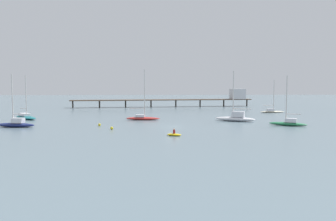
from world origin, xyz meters
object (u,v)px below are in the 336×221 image
object	(u,v)px
sailboat_navy	(16,123)
dinghy_yellow	(174,134)
sailboat_teal	(26,116)
sailboat_red	(143,117)
mooring_buoy_mid	(112,128)
sailboat_cream	(272,111)
mooring_buoy_inner	(99,125)
pier	(201,97)
sailboat_green	(288,122)
sailboat_white	(236,117)

from	to	relation	value
sailboat_navy	dinghy_yellow	world-z (taller)	sailboat_navy
sailboat_teal	sailboat_red	distance (m)	26.81
sailboat_red	mooring_buoy_mid	world-z (taller)	sailboat_red
sailboat_cream	mooring_buoy_mid	world-z (taller)	sailboat_cream
mooring_buoy_inner	mooring_buoy_mid	size ratio (longest dim) A/B	0.95
sailboat_teal	mooring_buoy_mid	size ratio (longest dim) A/B	18.85
pier	sailboat_teal	distance (m)	63.39
pier	sailboat_navy	world-z (taller)	sailboat_navy
sailboat_teal	sailboat_green	size ratio (longest dim) A/B	1.04
sailboat_red	mooring_buoy_mid	distance (m)	16.78
sailboat_teal	mooring_buoy_inner	size ratio (longest dim) A/B	19.77
pier	sailboat_green	world-z (taller)	sailboat_green
sailboat_green	sailboat_white	bearing A→B (deg)	134.54
sailboat_navy	dinghy_yellow	bearing A→B (deg)	-22.63
sailboat_navy	mooring_buoy_inner	xyz separation A→B (m)	(15.21, 0.88, -0.44)
sailboat_green	dinghy_yellow	xyz separation A→B (m)	(-22.64, -11.89, -0.43)
pier	sailboat_teal	world-z (taller)	sailboat_teal
pier	mooring_buoy_inner	bearing A→B (deg)	-115.96
pier	sailboat_cream	xyz separation A→B (m)	(15.95, -27.75, -2.89)
pier	dinghy_yellow	size ratio (longest dim) A/B	25.87
dinghy_yellow	sailboat_navy	bearing A→B (deg)	157.37
dinghy_yellow	mooring_buoy_mid	size ratio (longest dim) A/B	4.74
sailboat_red	sailboat_white	world-z (taller)	sailboat_red
sailboat_red	sailboat_white	size ratio (longest dim) A/B	1.04
mooring_buoy_inner	sailboat_teal	bearing A→B (deg)	144.12
sailboat_cream	dinghy_yellow	world-z (taller)	sailboat_cream
pier	sailboat_white	xyz separation A→B (m)	(0.27, -49.31, -2.66)
sailboat_navy	sailboat_teal	bearing A→B (deg)	104.01
pier	mooring_buoy_mid	bearing A→B (deg)	-111.70
sailboat_cream	dinghy_yellow	bearing A→B (deg)	-125.86
pier	sailboat_red	size ratio (longest dim) A/B	5.76
sailboat_navy	dinghy_yellow	size ratio (longest dim) A/B	3.93
dinghy_yellow	mooring_buoy_mid	bearing A→B (deg)	144.12
sailboat_teal	sailboat_green	bearing A→B (deg)	-14.84
mooring_buoy_inner	sailboat_white	bearing A→B (deg)	14.81
sailboat_white	mooring_buoy_mid	bearing A→B (deg)	-153.12
sailboat_green	sailboat_red	bearing A→B (deg)	157.45
sailboat_green	mooring_buoy_mid	size ratio (longest dim) A/B	18.17
sailboat_white	mooring_buoy_mid	xyz separation A→B (m)	(-24.92, -12.63, -0.55)
sailboat_cream	sailboat_green	bearing A→B (deg)	-104.16
pier	sailboat_navy	size ratio (longest dim) A/B	6.57
sailboat_teal	sailboat_navy	size ratio (longest dim) A/B	1.01
sailboat_cream	mooring_buoy_inner	distance (m)	52.28
pier	sailboat_white	world-z (taller)	sailboat_white
pier	mooring_buoy_inner	distance (m)	63.12
sailboat_green	sailboat_teal	bearing A→B (deg)	165.16
sailboat_green	sailboat_navy	distance (m)	51.23
sailboat_white	sailboat_navy	xyz separation A→B (m)	(-43.09, -8.25, -0.12)
sailboat_red	mooring_buoy_mid	size ratio (longest dim) A/B	21.28
sailboat_green	sailboat_navy	bearing A→B (deg)	179.97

